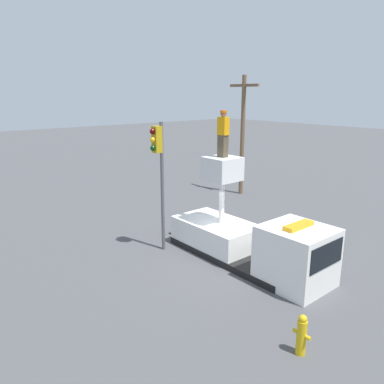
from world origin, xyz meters
name	(u,v)px	position (x,y,z in m)	size (l,w,h in m)	color
ground_plane	(234,257)	(0.00, 0.00, 0.00)	(120.00, 120.00, 0.00)	#4C4C4F
bucket_truck	(248,241)	(0.68, 0.00, 0.88)	(6.64, 2.10, 3.85)	black
worker	(223,134)	(-0.78, 0.00, 4.73)	(0.40, 0.26, 1.75)	brown
traffic_light_pole	(159,162)	(-2.40, -1.83, 3.66)	(0.34, 0.57, 5.17)	#515156
fire_hydrant	(302,335)	(4.97, -2.84, 0.53)	(0.48, 0.24, 1.07)	gold
traffic_cone_rear	(175,228)	(-3.49, -0.29, 0.27)	(0.41, 0.41, 0.58)	black
utility_pole	(243,131)	(-6.49, 7.28, 3.94)	(2.20, 0.26, 7.26)	brown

